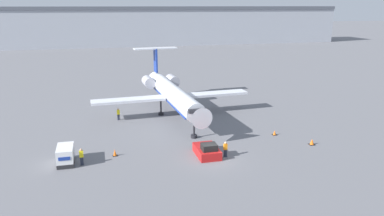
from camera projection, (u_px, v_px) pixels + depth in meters
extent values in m
plane|color=slate|center=(212.00, 160.00, 40.02)|extent=(600.00, 600.00, 0.00)
cube|color=#9EA3AD|center=(124.00, 28.00, 150.22)|extent=(180.00, 16.00, 14.10)
cube|color=#4C515B|center=(123.00, 8.00, 148.18)|extent=(180.00, 16.80, 1.20)
cylinder|color=silver|center=(174.00, 95.00, 54.25)|extent=(3.74, 20.87, 2.54)
cone|color=silver|center=(199.00, 116.00, 43.78)|extent=(2.65, 2.18, 2.54)
cube|color=black|center=(197.00, 111.00, 44.41)|extent=(2.20, 0.82, 0.44)
cone|color=silver|center=(157.00, 80.00, 65.06)|extent=(2.44, 2.92, 2.29)
cube|color=navy|center=(174.00, 100.00, 54.47)|extent=(3.37, 18.78, 0.20)
cube|color=silver|center=(213.00, 94.00, 57.25)|extent=(10.57, 3.00, 0.36)
cube|color=silver|center=(129.00, 100.00, 53.46)|extent=(10.57, 3.00, 0.36)
cylinder|color=#ADADB7|center=(173.00, 80.00, 62.77)|extent=(1.92, 3.29, 1.74)
cylinder|color=#ADADB7|center=(149.00, 82.00, 61.57)|extent=(1.92, 3.29, 1.74)
cube|color=navy|center=(156.00, 60.00, 64.69)|extent=(0.37, 2.21, 4.10)
cube|color=silver|center=(155.00, 48.00, 64.15)|extent=(7.46, 2.23, 0.20)
cylinder|color=black|center=(194.00, 130.00, 46.26)|extent=(0.24, 0.24, 2.12)
cylinder|color=black|center=(194.00, 136.00, 46.49)|extent=(0.80, 0.80, 0.40)
cylinder|color=black|center=(161.00, 108.00, 55.89)|extent=(0.24, 0.24, 2.12)
cylinder|color=black|center=(161.00, 114.00, 56.12)|extent=(0.80, 0.80, 0.40)
cylinder|color=black|center=(182.00, 106.00, 56.86)|extent=(0.24, 0.24, 2.12)
cylinder|color=black|center=(182.00, 112.00, 57.08)|extent=(0.80, 0.80, 0.40)
cube|color=#B21919|center=(207.00, 151.00, 41.01)|extent=(2.30, 3.83, 0.95)
cube|color=black|center=(209.00, 147.00, 40.00)|extent=(1.61, 1.38, 0.70)
cube|color=black|center=(202.00, 147.00, 42.76)|extent=(2.07, 0.30, 0.57)
cube|color=#232326|center=(66.00, 161.00, 39.00)|extent=(1.64, 3.04, 0.45)
cube|color=silver|center=(65.00, 153.00, 38.76)|extent=(1.64, 3.04, 1.39)
cube|color=navy|center=(64.00, 159.00, 37.32)|extent=(1.15, 0.04, 0.36)
cube|color=#232838|center=(225.00, 153.00, 40.60)|extent=(0.32, 0.20, 0.84)
cube|color=orange|center=(225.00, 147.00, 40.40)|extent=(0.40, 0.24, 0.67)
sphere|color=tan|center=(226.00, 143.00, 40.28)|extent=(0.25, 0.25, 0.25)
cube|color=#232838|center=(119.00, 117.00, 53.64)|extent=(0.32, 0.20, 0.84)
cube|color=yellow|center=(118.00, 112.00, 53.44)|extent=(0.40, 0.24, 0.66)
sphere|color=tan|center=(118.00, 109.00, 53.32)|extent=(0.24, 0.24, 0.24)
cube|color=#232838|center=(82.00, 161.00, 38.55)|extent=(0.32, 0.20, 0.87)
cube|color=yellow|center=(81.00, 154.00, 38.34)|extent=(0.40, 0.24, 0.69)
sphere|color=tan|center=(81.00, 150.00, 38.22)|extent=(0.25, 0.25, 0.25)
cube|color=black|center=(115.00, 156.00, 40.99)|extent=(0.51, 0.51, 0.04)
cone|color=orange|center=(115.00, 152.00, 40.89)|extent=(0.37, 0.37, 0.73)
cube|color=black|center=(274.00, 135.00, 47.54)|extent=(0.56, 0.56, 0.04)
cone|color=orange|center=(275.00, 133.00, 47.46)|extent=(0.40, 0.40, 0.57)
cube|color=black|center=(312.00, 144.00, 44.26)|extent=(0.68, 0.68, 0.04)
cone|color=orange|center=(312.00, 142.00, 44.17)|extent=(0.48, 0.48, 0.68)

